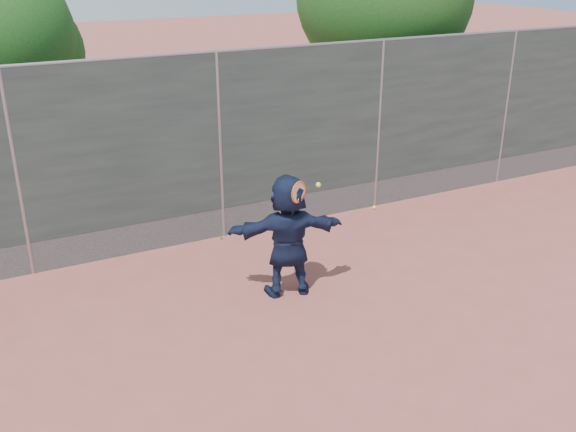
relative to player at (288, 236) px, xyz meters
name	(u,v)px	position (x,y,z in m)	size (l,w,h in m)	color
ground	(330,341)	(-0.09, -1.32, -0.86)	(80.00, 80.00, 0.00)	#9E4C42
player	(288,236)	(0.00, 0.00, 0.00)	(1.59, 0.51, 1.71)	#161F3D
ball_ground	(374,207)	(2.80, 2.03, -0.82)	(0.07, 0.07, 0.07)	#F2FC38
fence	(220,144)	(-0.09, 2.18, 0.73)	(20.00, 0.06, 3.03)	#38423D
swing_action	(300,193)	(0.08, -0.19, 0.67)	(0.49, 0.16, 0.51)	#D45114
weed_clump	(243,227)	(0.20, 2.07, -0.72)	(0.68, 0.07, 0.30)	#387226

